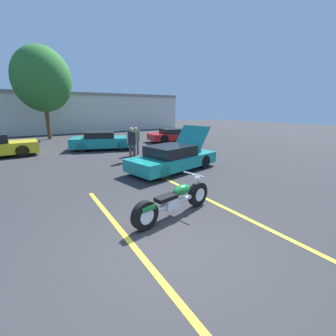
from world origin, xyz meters
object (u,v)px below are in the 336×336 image
Objects in this scene: tree_background at (42,80)px; spectator_by_show_car at (136,139)px; motorcycle at (174,201)px; spectator_midground at (132,141)px; show_car_hood_open at (173,158)px; parked_car_mid_row at (103,141)px; parked_car_right_row at (175,135)px.

spectator_by_show_car is at bearing -71.16° from tree_background.
spectator_midground reaches higher than motorcycle.
show_car_hood_open is 0.99× the size of parked_car_mid_row.
show_car_hood_open is 2.91m from spectator_midground.
tree_background is at bearing 91.25° from show_car_hood_open.
spectator_midground is (-5.89, -4.66, 0.49)m from parked_car_right_row.
spectator_by_show_car reaches higher than motorcycle.
parked_car_right_row reaches higher than motorcycle.
spectator_midground is (1.68, 6.49, 0.61)m from motorcycle.
motorcycle is 0.54× the size of parked_car_right_row.
parked_car_mid_row is (-6.20, -0.50, 0.04)m from parked_car_right_row.
parked_car_mid_row is at bearing -72.36° from tree_background.
spectator_by_show_car reaches higher than parked_car_mid_row.
tree_background is 1.75× the size of parked_car_mid_row.
spectator_by_show_car is 1.57m from spectator_midground.
show_car_hood_open is at bearing -76.45° from tree_background.
spectator_midground is at bearing -132.72° from parked_car_right_row.
spectator_by_show_car is (1.15, -2.82, 0.38)m from parked_car_mid_row.
parked_car_right_row is 2.75× the size of spectator_midground.
motorcycle is 1.57× the size of spectator_by_show_car.
show_car_hood_open reaches higher than parked_car_right_row.
parked_car_right_row is 2.93× the size of spectator_by_show_car.
parked_car_mid_row is 2.58× the size of spectator_midground.
motorcycle is at bearing -115.23° from parked_car_right_row.
spectator_midground is at bearing -76.83° from tree_background.
tree_background is 15.86m from show_car_hood_open.
parked_car_right_row is at bearing 33.35° from spectator_by_show_car.
spectator_midground reaches higher than parked_car_mid_row.
parked_car_mid_row is (-1.07, 6.93, 0.03)m from show_car_hood_open.
tree_background is 4.81× the size of spectator_by_show_car.
spectator_midground is at bearing -122.07° from spectator_by_show_car.
motorcycle is at bearing -76.52° from parked_car_mid_row.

